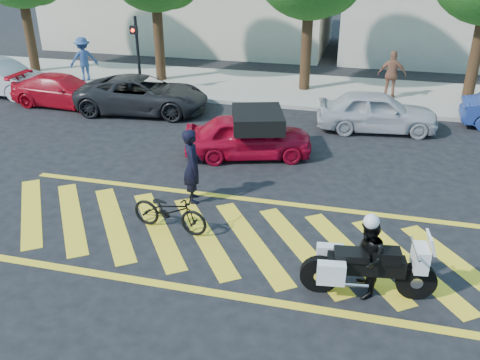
% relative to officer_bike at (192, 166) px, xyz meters
% --- Properties ---
extents(ground, '(90.00, 90.00, 0.00)m').
position_rel_officer_bike_xyz_m(ground, '(1.35, -1.52, -0.95)').
color(ground, black).
rests_on(ground, ground).
extents(sidewalk, '(60.00, 5.00, 0.15)m').
position_rel_officer_bike_xyz_m(sidewalk, '(1.35, 10.48, -0.87)').
color(sidewalk, '#9E998E').
rests_on(sidewalk, ground).
extents(crosswalk, '(12.33, 4.00, 0.01)m').
position_rel_officer_bike_xyz_m(crosswalk, '(1.32, -1.52, -0.94)').
color(crosswalk, yellow).
rests_on(crosswalk, ground).
extents(signal_pole, '(0.28, 0.43, 3.20)m').
position_rel_officer_bike_xyz_m(signal_pole, '(-5.15, 8.22, 0.97)').
color(signal_pole, black).
rests_on(signal_pole, ground).
extents(officer_bike, '(0.69, 0.81, 1.89)m').
position_rel_officer_bike_xyz_m(officer_bike, '(0.00, 0.00, 0.00)').
color(officer_bike, black).
rests_on(officer_bike, ground).
extents(bicycle, '(1.91, 0.90, 0.97)m').
position_rel_officer_bike_xyz_m(bicycle, '(-0.05, -1.47, -0.46)').
color(bicycle, black).
rests_on(bicycle, ground).
extents(police_motorcycle, '(2.47, 0.87, 1.09)m').
position_rel_officer_bike_xyz_m(police_motorcycle, '(4.28, -2.75, -0.35)').
color(police_motorcycle, black).
rests_on(police_motorcycle, ground).
extents(officer_moto, '(0.69, 0.83, 1.56)m').
position_rel_officer_bike_xyz_m(officer_moto, '(4.27, -2.74, -0.16)').
color(officer_moto, black).
rests_on(officer_moto, ground).
extents(red_convertible, '(4.06, 2.55, 1.29)m').
position_rel_officer_bike_xyz_m(red_convertible, '(0.68, 3.10, -0.30)').
color(red_convertible, '#B50824').
rests_on(red_convertible, ground).
extents(parked_far_left, '(4.48, 1.98, 1.43)m').
position_rel_officer_bike_xyz_m(parked_far_left, '(-10.88, 7.00, -0.23)').
color(parked_far_left, '#ACAFB4').
rests_on(parked_far_left, ground).
extents(parked_left, '(4.15, 1.79, 1.19)m').
position_rel_officer_bike_xyz_m(parked_left, '(-7.51, 6.28, -0.35)').
color(parked_left, '#B90B1B').
rests_on(parked_left, ground).
extents(parked_mid_left, '(5.06, 2.73, 1.35)m').
position_rel_officer_bike_xyz_m(parked_mid_left, '(-4.15, 6.28, -0.27)').
color(parked_mid_left, black).
rests_on(parked_mid_left, ground).
extents(parked_mid_right, '(4.16, 2.10, 1.36)m').
position_rel_officer_bike_xyz_m(parked_mid_right, '(4.37, 6.37, -0.26)').
color(parked_mid_right, '#B2B2B7').
rests_on(parked_mid_right, ground).
extents(pedestrian_left, '(1.40, 1.32, 1.90)m').
position_rel_officer_bike_xyz_m(pedestrian_left, '(-8.36, 9.46, 0.15)').
color(pedestrian_left, '#2E497F').
rests_on(pedestrian_left, sidewalk).
extents(pedestrian_right, '(1.12, 0.52, 1.87)m').
position_rel_officer_bike_xyz_m(pedestrian_right, '(4.85, 9.98, 0.14)').
color(pedestrian_right, '#9A5F46').
rests_on(pedestrian_right, sidewalk).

